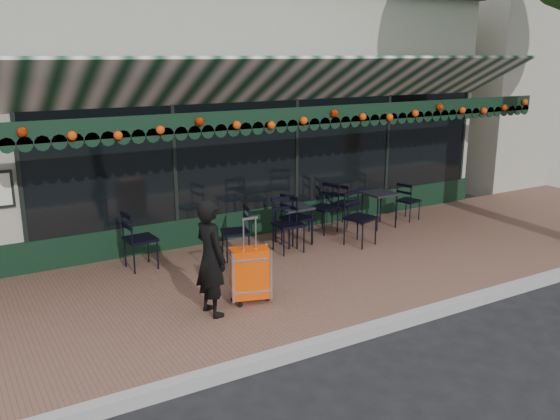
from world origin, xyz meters
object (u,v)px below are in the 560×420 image
cafe_table_a (380,196)px  chair_b_front (288,225)px  woman (211,258)px  chair_a_left (324,208)px  chair_b_right (297,218)px  cafe_table_b (294,210)px  chair_a_right (345,204)px  chair_solo (140,240)px  chair_a_front (360,218)px  chair_a_extra (408,201)px  chair_b_left (235,232)px  suitcase (250,274)px

cafe_table_a → chair_b_front: 2.34m
woman → chair_a_left: (3.30, 2.27, -0.29)m
cafe_table_a → chair_b_right: (-1.95, -0.13, -0.15)m
cafe_table_b → chair_a_right: size_ratio=0.80×
woman → chair_solo: 2.14m
chair_a_front → chair_a_extra: size_ratio=1.22×
woman → cafe_table_b: 3.12m
chair_b_left → chair_a_left: bearing=117.3°
cafe_table_a → chair_solo: bearing=179.0°
chair_b_front → chair_a_front: bearing=-11.5°
suitcase → cafe_table_a: bearing=44.0°
chair_a_front → chair_a_extra: 2.02m
chair_a_extra → chair_a_left: bearing=72.4°
chair_b_right → cafe_table_b: bearing=33.4°
chair_a_right → chair_b_left: (-2.69, -0.64, 0.01)m
chair_a_extra → chair_b_left: chair_b_left is taller
suitcase → chair_a_front: bearing=40.6°
chair_b_front → woman: bearing=-140.3°
chair_a_extra → chair_b_left: size_ratio=0.88×
chair_a_right → chair_a_front: 1.21m
chair_a_extra → cafe_table_b: bearing=80.5°
chair_a_left → woman: bearing=-69.4°
cafe_table_a → chair_b_left: bearing=-175.4°
woman → chair_b_left: bearing=-41.3°
cafe_table_a → cafe_table_b: cafe_table_b is taller
chair_a_front → chair_solo: 3.76m
chair_a_front → chair_b_right: chair_a_front is taller
woman → cafe_table_b: size_ratio=2.20×
cafe_table_a → cafe_table_b: (-2.00, -0.08, 0.00)m
cafe_table_b → chair_solo: size_ratio=0.74×
suitcase → chair_b_right: (1.88, 1.81, 0.07)m
chair_a_front → chair_b_left: (-2.20, 0.46, -0.03)m
chair_a_front → woman: bearing=-174.9°
woman → cafe_table_a: bearing=-72.2°
cafe_table_a → chair_a_left: size_ratio=0.74×
cafe_table_b → chair_b_left: chair_b_left is taller
chair_a_left → chair_b_left: bearing=-90.3°
chair_b_right → chair_b_front: size_ratio=1.00×
woman → chair_solo: woman is taller
suitcase → chair_a_front: (2.81, 1.21, 0.08)m
cafe_table_b → woman: bearing=-141.5°
chair_a_front → chair_b_left: chair_a_front is taller
cafe_table_b → chair_a_right: chair_a_right is taller
cafe_table_a → chair_b_right: size_ratio=0.73×
woman → cafe_table_a: size_ratio=2.22×
chair_b_front → chair_b_left: bearing=173.8°
cafe_table_a → chair_a_front: chair_a_front is taller
cafe_table_b → chair_solo: bearing=176.6°
chair_a_left → chair_solo: bearing=-101.2°
cafe_table_a → chair_b_front: bearing=-170.1°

